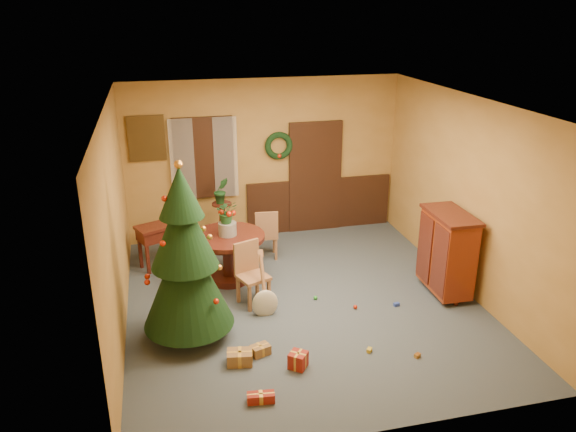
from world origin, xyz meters
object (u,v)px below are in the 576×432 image
object	(u,v)px
chair_near	(250,271)
christmas_tree	(185,258)
writing_desk	(163,234)
sideboard	(447,251)
dining_table	(228,249)

from	to	relation	value
chair_near	christmas_tree	world-z (taller)	christmas_tree
writing_desk	sideboard	bearing A→B (deg)	-25.53
christmas_tree	sideboard	bearing A→B (deg)	5.02
dining_table	christmas_tree	world-z (taller)	christmas_tree
dining_table	sideboard	size ratio (longest dim) A/B	0.89
dining_table	sideboard	world-z (taller)	sideboard
christmas_tree	dining_table	bearing A→B (deg)	63.79
christmas_tree	sideboard	world-z (taller)	christmas_tree
christmas_tree	sideboard	xyz separation A→B (m)	(3.82, 0.34, -0.45)
dining_table	writing_desk	world-z (taller)	dining_table
dining_table	christmas_tree	distance (m)	1.73
chair_near	christmas_tree	xyz separation A→B (m)	(-0.94, -0.73, 0.64)
writing_desk	christmas_tree	bearing A→B (deg)	-83.73
chair_near	sideboard	world-z (taller)	sideboard
dining_table	sideboard	distance (m)	3.30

